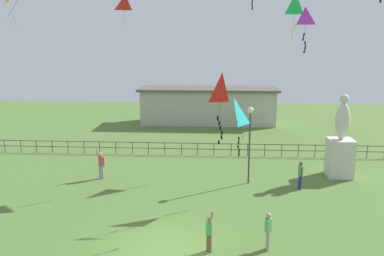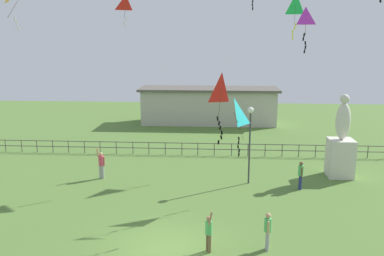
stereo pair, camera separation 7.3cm
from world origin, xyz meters
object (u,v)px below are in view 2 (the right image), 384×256
Objects in this scene: person_2 at (101,163)px; kite_2 at (234,114)px; statue_monument at (341,149)px; kite_5 at (305,19)px; person_1 at (209,231)px; kite_3 at (126,4)px; person_0 at (301,173)px; kite_7 at (222,92)px; person_3 at (268,229)px; lamppost at (250,129)px; kite_4 at (296,5)px.

kite_2 is (8.01, -2.62, 3.67)m from person_2.
statue_monument is 2.63× the size of person_2.
kite_5 reaches higher than kite_2.
kite_3 reaches higher than person_1.
statue_monument is 8.60m from kite_5.
person_1 is at bearing -124.45° from person_0.
person_0 is at bearing 55.55° from person_1.
kite_7 is at bearing -39.24° from person_2.
kite_7 is at bearing 79.78° from person_1.
person_0 is at bearing -67.50° from kite_5.
kite_3 is at bearing 174.06° from statue_monument.
person_3 is at bearing -110.76° from person_0.
kite_2 reaches higher than person_2.
lamppost is 11.12m from kite_3.
kite_4 is (4.24, 7.49, 6.03)m from kite_2.
statue_monument is 11.17m from person_3.
person_1 is at bearing -100.22° from kite_7.
person_2 is 10.14m from kite_3.
lamppost is at bearing 91.45° from person_3.
kite_4 is (2.97, 13.09, 9.76)m from person_3.
kite_4 is 0.92× the size of kite_7.
kite_5 is (11.81, -0.68, 8.57)m from person_2.
kite_3 is 11.58m from kite_7.
kite_2 is at bearing -18.13° from person_2.
person_0 is 0.84× the size of person_2.
kite_5 is at bearing -8.75° from lamppost.
person_2 is 16.36m from kite_4.
person_2 is 1.01× the size of kite_3.
person_0 is 14.97m from kite_3.
person_1 is (-8.01, -9.93, -0.89)m from statue_monument.
kite_5 is at bearing 57.85° from person_1.
kite_5 is (-3.07, -2.08, 7.76)m from statue_monument.
kite_3 is at bearing 161.64° from kite_5.
statue_monument is 1.75× the size of kite_4.
kite_5 reaches higher than kite_7.
lamppost is 2.90m from kite_2.
kite_7 is (-4.91, -10.86, -4.47)m from kite_4.
kite_3 is (-8.01, 11.04, 9.72)m from person_3.
statue_monument is 1.71× the size of kite_2.
kite_7 reaches higher than person_3.
kite_5 reaches higher than person_3.
kite_2 reaches higher than person_3.
lamppost is 2.37× the size of kite_3.
person_0 is at bearing -92.57° from kite_4.
kite_3 is (-6.74, 5.44, 5.99)m from kite_2.
statue_monument is 3.21× the size of person_3.
person_3 is at bearing -102.79° from kite_4.
kite_7 is (-1.74, -5.73, 2.86)m from lamppost.
person_2 is at bearing -158.31° from kite_4.
statue_monument is at bearing 5.39° from person_2.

